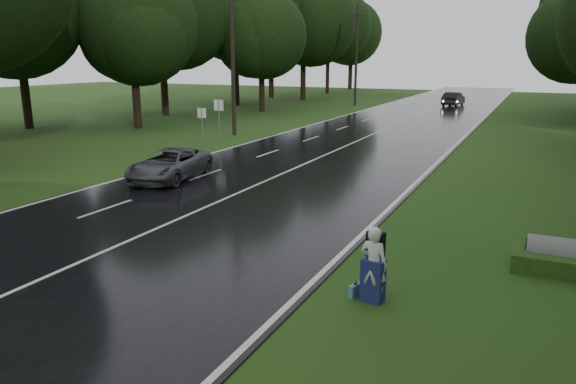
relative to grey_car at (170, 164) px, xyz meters
The scene contains 15 objects.
ground 7.72m from the grey_car, 59.87° to the right, with size 160.00×160.00×0.00m, color #244514.
road 13.91m from the grey_car, 73.86° to the left, with size 12.00×140.00×0.04m, color black.
lane_center 13.91m from the grey_car, 73.86° to the left, with size 0.12×140.00×0.01m, color silver.
grey_car is the anchor object (origin of this frame).
far_car 43.08m from the grey_car, 82.87° to the left, with size 1.55×4.45×1.47m, color black.
hitchhiker 13.43m from the grey_car, 33.81° to the right, with size 0.67×0.63×1.68m.
suitcase 13.10m from the grey_car, 34.60° to the right, with size 0.12×0.40×0.29m, color teal.
culvert 15.33m from the grey_car, 14.27° to the right, with size 0.80×0.80×1.59m, color slate.
utility_pole_mid 13.76m from the grey_car, 109.72° to the left, with size 1.80×0.28×10.67m, color black, non-canonical shape.
utility_pole_far 39.00m from the grey_car, 96.83° to the left, with size 1.80×0.28×10.55m, color black, non-canonical shape.
road_sign_a 8.06m from the grey_car, 114.57° to the left, with size 0.56×0.10×2.34m, color white, non-canonical shape.
road_sign_b 9.70m from the grey_car, 110.19° to the left, with size 0.64×0.10×2.69m, color white, non-canonical shape.
tree_left_d 18.47m from the grey_car, 135.17° to the left, with size 7.93×7.93×12.39m, color black, non-canonical shape.
tree_left_e 30.24m from the grey_car, 110.82° to the left, with size 7.91×7.91×12.35m, color black, non-canonical shape.
tree_left_f 45.57m from the grey_car, 106.76° to the left, with size 10.40×10.40×16.25m, color black, non-canonical shape.
Camera 1 is at (10.11, -10.91, 5.04)m, focal length 32.62 mm.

